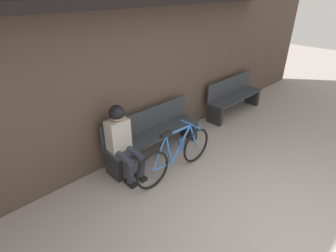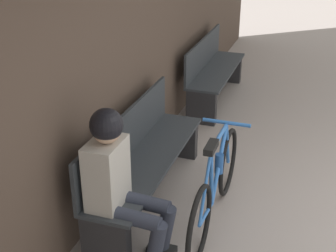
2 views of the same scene
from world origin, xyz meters
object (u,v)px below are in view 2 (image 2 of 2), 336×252
park_bench_near (143,160)px  bicycle (215,186)px  park_bench_far (213,72)px  person_seated (119,176)px

park_bench_near → bicycle: 0.68m
bicycle → park_bench_near: bearing=80.1°
park_bench_far → person_seated: bearing=-178.1°
park_bench_near → park_bench_far: 2.51m
park_bench_near → park_bench_far: bearing=-0.1°
park_bench_near → person_seated: size_ratio=1.58×
park_bench_near → park_bench_far: same height
bicycle → person_seated: size_ratio=1.35×
person_seated → park_bench_far: size_ratio=0.71×
park_bench_near → park_bench_far: size_ratio=1.12×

